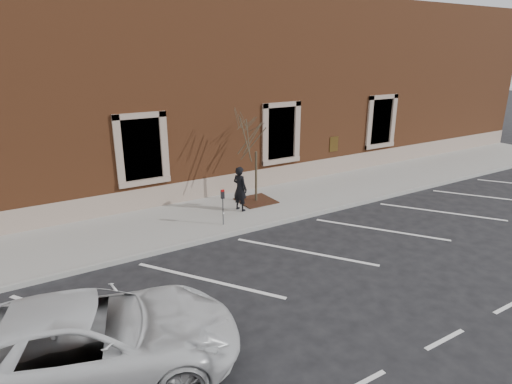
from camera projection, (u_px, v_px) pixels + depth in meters
ground at (265, 227)px, 14.61m from camera, size 120.00×120.00×0.00m
sidewalk_near at (240, 210)px, 16.00m from camera, size 40.00×3.50×0.15m
curb_near at (266, 226)px, 14.54m from camera, size 40.00×0.12×0.15m
parking_stripes at (304, 252)px, 12.82m from camera, size 28.00×4.40×0.01m
building_civic at (175, 90)px, 19.62m from camera, size 40.00×8.62×8.00m
man at (240, 189)px, 15.51m from camera, size 0.57×0.70×1.65m
parking_meter at (223, 201)px, 14.18m from camera, size 0.11×0.09×1.23m
tree_grate at (256, 201)px, 16.69m from camera, size 1.33×1.33×0.03m
sapling at (256, 137)px, 15.90m from camera, size 2.16×2.16×3.60m
white_truck at (87, 341)px, 7.71m from camera, size 6.03×4.00×1.54m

